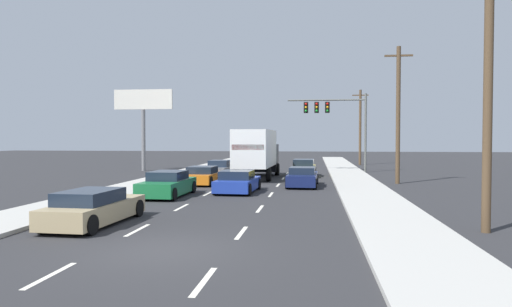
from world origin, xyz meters
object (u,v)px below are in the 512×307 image
Objects in this scene: car_gray at (220,169)px; car_tan at (94,208)px; roadside_billboard at (143,110)px; box_truck at (257,151)px; utility_pole_near at (488,87)px; utility_pole_far at (360,126)px; utility_pole_mid at (398,113)px; car_blue at (238,182)px; car_navy at (303,177)px; traffic_signal_mast at (330,113)px; car_orange at (203,176)px; car_green at (168,185)px; car_yellow at (304,169)px.

car_tan is at bearing -90.09° from car_gray.
roadside_billboard is (-7.95, 25.69, 4.95)m from car_tan.
utility_pole_near reaches higher than box_truck.
car_gray is 0.52× the size of utility_pole_far.
car_blue is at bearing -147.57° from utility_pole_mid.
car_navy is 25.28m from utility_pole_far.
utility_pole_near reaches higher than utility_pole_far.
traffic_signal_mast is at bearing 53.32° from box_truck.
car_orange is 0.60× the size of roadside_billboard.
roadside_billboard is (-14.77, 11.96, 4.96)m from car_navy.
car_green is at bearing -139.34° from car_navy.
utility_pole_near is (12.53, -14.10, 4.05)m from car_orange.
roadside_billboard is at bearing 155.65° from utility_pole_mid.
car_green is at bearing -65.73° from roadside_billboard.
car_yellow is 18.14m from utility_pole_far.
box_truck is 1.86× the size of car_navy.
car_yellow is (3.40, 2.28, -1.42)m from box_truck.
car_gray is 0.95× the size of car_navy.
traffic_signal_mast is at bearing 64.58° from car_green.
car_blue is 14.30m from utility_pole_near.
box_truck reaches higher than car_gray.
car_navy is at bearing 63.57° from car_tan.
utility_pole_near is at bearing -89.61° from utility_pole_far.
car_blue is (2.97, -4.26, 0.02)m from car_orange.
car_orange is 5.71m from box_truck.
box_truck is at bearing -146.09° from car_yellow.
car_tan is 13.51m from utility_pole_near.
car_gray is 21.37m from car_tan.
utility_pole_near is (9.56, -9.84, 4.03)m from car_blue.
traffic_signal_mast is (8.85, 5.11, 4.68)m from car_gray.
car_gray reaches higher than car_navy.
utility_pole_mid reaches higher than traffic_signal_mast.
car_green is at bearing -106.38° from box_truck.
utility_pole_far is (-0.32, 21.82, -0.28)m from utility_pole_mid.
car_gray is at bearing 121.38° from utility_pole_near.
roadside_billboard is (-11.27, 6.67, 3.48)m from box_truck.
box_truck is at bearing -30.60° from roadside_billboard.
car_gray is 1.02× the size of car_blue.
car_gray is 13.45m from car_green.
car_blue is 11.69m from car_yellow.
car_yellow is at bearing -112.66° from traffic_signal_mast.
car_tan is 0.67× the size of traffic_signal_mast.
utility_pole_far is (3.76, 11.56, -0.89)m from traffic_signal_mast.
roadside_billboard reaches higher than car_yellow.
utility_pole_mid is (6.14, 2.50, 4.06)m from car_navy.
car_blue is at bearing 134.16° from utility_pole_near.
car_orange is 19.29m from utility_pole_near.
car_gray reaches higher than car_blue.
box_truck is 1.00× the size of utility_pole_far.
utility_pole_far is at bearing 30.96° from roadside_billboard.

